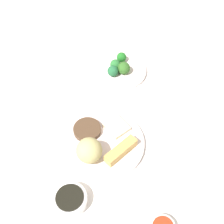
{
  "coord_description": "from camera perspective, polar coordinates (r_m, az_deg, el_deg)",
  "views": [
    {
      "loc": [
        -0.22,
        0.42,
        0.8
      ],
      "look_at": [
        0.07,
        -0.07,
        0.06
      ],
      "focal_mm": 45.73,
      "sensor_mm": 36.0,
      "label": 1
    }
  ],
  "objects": [
    {
      "name": "soy_sauce_bowl",
      "position": [
        0.82,
        -8.34,
        -16.99
      ],
      "size": [
        0.09,
        0.09,
        0.03
      ],
      "primitive_type": "cylinder",
      "color": "white",
      "rests_on": "tabletop"
    },
    {
      "name": "soy_sauce_bowl_liquid",
      "position": [
        0.8,
        -8.5,
        -16.54
      ],
      "size": [
        0.08,
        0.08,
        0.0
      ],
      "primitive_type": "cylinder",
      "color": "black",
      "rests_on": "soy_sauce_bowl"
    },
    {
      "name": "broccoli_floret_1",
      "position": [
        1.06,
        0.18,
        8.21
      ],
      "size": [
        0.04,
        0.04,
        0.04
      ],
      "primitive_type": "sphere",
      "color": "#226237",
      "rests_on": "broccoli_plate"
    },
    {
      "name": "broccoli_floret_2",
      "position": [
        1.12,
        1.91,
        10.89
      ],
      "size": [
        0.04,
        0.04,
        0.04
      ],
      "primitive_type": "sphere",
      "color": "#1E6C21",
      "rests_on": "broccoli_plate"
    },
    {
      "name": "spring_roll",
      "position": [
        0.86,
        1.79,
        -7.7
      ],
      "size": [
        0.06,
        0.12,
        0.03
      ],
      "primitive_type": "cube",
      "rotation": [
        0.0,
        0.0,
        1.3
      ],
      "color": "tan",
      "rests_on": "main_plate"
    },
    {
      "name": "main_plate",
      "position": [
        0.9,
        -1.68,
        -6.23
      ],
      "size": [
        0.26,
        0.26,
        0.02
      ],
      "primitive_type": "cylinder",
      "color": "white",
      "rests_on": "tabletop"
    },
    {
      "name": "tabletop",
      "position": [
        0.92,
        1.6,
        -6.52
      ],
      "size": [
        2.2,
        2.2,
        0.02
      ],
      "primitive_type": "cube",
      "color": "white",
      "rests_on": "ground"
    },
    {
      "name": "broccoli_plate",
      "position": [
        1.1,
        1.4,
        8.32
      ],
      "size": [
        0.21,
        0.21,
        0.01
      ],
      "primitive_type": "cylinder",
      "color": "white",
      "rests_on": "tabletop"
    },
    {
      "name": "broccoli_floret_3",
      "position": [
        1.07,
        2.38,
        8.78
      ],
      "size": [
        0.05,
        0.05,
        0.05
      ],
      "primitive_type": "sphere",
      "color": "#306324",
      "rests_on": "broccoli_plate"
    },
    {
      "name": "rice_scoop",
      "position": [
        0.84,
        -4.59,
        -7.67
      ],
      "size": [
        0.08,
        0.08,
        0.08
      ],
      "primitive_type": "sphere",
      "color": "tan",
      "rests_on": "main_plate"
    },
    {
      "name": "stir_fry_heap",
      "position": [
        0.91,
        -4.99,
        -3.53
      ],
      "size": [
        0.09,
        0.09,
        0.02
      ],
      "primitive_type": "cylinder",
      "color": "#4B3624",
      "rests_on": "main_plate"
    },
    {
      "name": "broccoli_floret_0",
      "position": [
        1.09,
        0.68,
        9.44
      ],
      "size": [
        0.04,
        0.04,
        0.04
      ],
      "primitive_type": "sphere",
      "color": "#296F32",
      "rests_on": "broccoli_plate"
    },
    {
      "name": "crab_rangoon_wonton",
      "position": [
        0.92,
        0.87,
        -2.93
      ],
      "size": [
        0.09,
        0.08,
        0.01
      ],
      "primitive_type": "cube",
      "rotation": [
        0.0,
        0.0,
        -0.36
      ],
      "color": "beige",
      "rests_on": "main_plate"
    }
  ]
}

